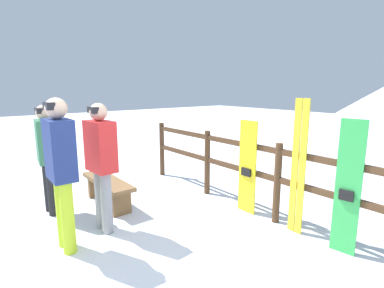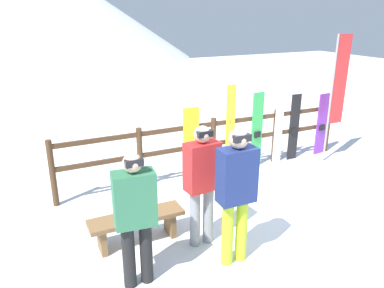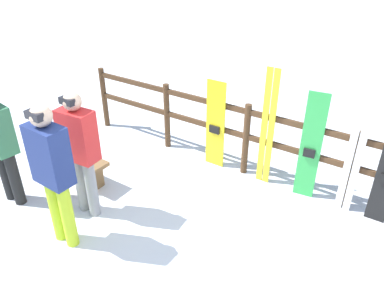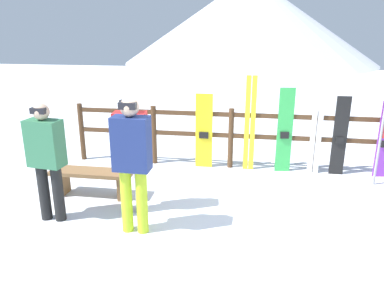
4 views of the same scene
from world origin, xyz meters
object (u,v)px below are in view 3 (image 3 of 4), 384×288
ski_pair_yellow (268,129)px  ski_pair_white (355,154)px  person_plaid_green (0,141)px  person_navy (52,169)px  snowboard_green (311,148)px  bench (70,161)px  snowboard_yellow (215,125)px  person_red (80,147)px

ski_pair_yellow → ski_pair_white: size_ratio=1.03×
ski_pair_white → person_plaid_green: bearing=-148.5°
person_navy → snowboard_green: person_navy is taller
bench → ski_pair_yellow: (2.42, 1.56, 0.56)m
bench → person_plaid_green: size_ratio=0.79×
snowboard_yellow → ski_pair_white: (2.02, 0.00, 0.15)m
person_red → snowboard_green: 2.98m
person_plaid_green → snowboard_green: person_plaid_green is taller
bench → ski_pair_yellow: bearing=32.8°
bench → ski_pair_yellow: 2.93m
bench → snowboard_green: snowboard_green is taller
person_navy → snowboard_green: (2.06, 2.48, -0.26)m
person_plaid_green → ski_pair_yellow: size_ratio=0.93×
bench → snowboard_green: (3.05, 1.55, 0.46)m
person_navy → snowboard_yellow: (0.59, 2.48, -0.33)m
person_navy → snowboard_green: 3.24m
snowboard_yellow → snowboard_green: 1.47m
bench → person_red: (0.80, -0.39, 0.67)m
person_plaid_green → snowboard_green: bearing=35.6°
ski_pair_yellow → person_red: bearing=-129.8°
bench → snowboard_green: size_ratio=0.84×
snowboard_yellow → snowboard_green: bearing=0.0°
ski_pair_yellow → snowboard_yellow: bearing=-179.8°
ski_pair_yellow → person_plaid_green: bearing=-138.5°
person_navy → ski_pair_white: size_ratio=1.05×
bench → person_plaid_green: 1.04m
bench → snowboard_yellow: size_ratio=0.92×
bench → snowboard_yellow: 2.24m
snowboard_yellow → snowboard_green: size_ratio=0.91×
person_plaid_green → snowboard_yellow: 2.98m
person_plaid_green → person_red: bearing=21.4°
bench → ski_pair_white: ski_pair_white is taller
ski_pair_yellow → bench: bearing=-147.2°
person_plaid_green → bench: bearing=73.0°
bench → person_red: bearing=-26.1°
person_red → snowboard_yellow: person_red is taller
person_navy → snowboard_yellow: size_ratio=1.26×
ski_pair_white → bench: bearing=-156.6°
bench → snowboard_yellow: bearing=44.6°
person_plaid_green → person_red: (1.04, 0.41, 0.04)m
snowboard_green → snowboard_yellow: bearing=-180.0°
ski_pair_white → snowboard_green: bearing=-179.6°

